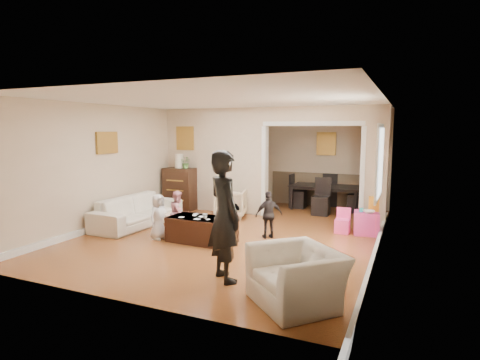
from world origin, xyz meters
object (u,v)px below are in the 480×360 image
at_px(coffee_cup, 205,216).
at_px(table_lamp, 179,161).
at_px(cyan_cup, 361,210).
at_px(sofa, 138,211).
at_px(adult_person, 225,216).
at_px(dresser, 180,189).
at_px(dining_table, 326,198).
at_px(child_kneel_b, 178,213).
at_px(armchair_back, 231,203).
at_px(child_kneel_a, 159,217).
at_px(play_table, 366,223).
at_px(child_toddler, 269,215).
at_px(coffee_table, 202,230).
at_px(armchair_front, 296,277).

bearing_deg(coffee_cup, table_lamp, 130.45).
xyz_separation_m(table_lamp, cyan_cup, (4.60, -0.62, -0.78)).
relative_size(sofa, adult_person, 1.20).
relative_size(dresser, dining_table, 0.60).
distance_m(cyan_cup, child_kneel_b, 3.64).
relative_size(armchair_back, dresser, 0.66).
relative_size(table_lamp, child_kneel_a, 0.42).
relative_size(sofa, cyan_cup, 27.16).
distance_m(sofa, coffee_cup, 2.10).
height_order(play_table, child_toddler, child_toddler).
relative_size(child_kneel_a, child_kneel_b, 0.99).
xyz_separation_m(table_lamp, coffee_table, (1.96, -2.36, -1.04)).
xyz_separation_m(coffee_table, dining_table, (1.54, 3.86, 0.09)).
relative_size(armchair_back, cyan_cup, 8.94).
distance_m(dresser, child_toddler, 3.41).
bearing_deg(sofa, dining_table, -43.94).
distance_m(table_lamp, child_kneel_b, 2.55).
bearing_deg(armchair_back, table_lamp, -22.44).
distance_m(coffee_cup, child_kneel_a, 0.96).
bearing_deg(child_kneel_b, play_table, -83.67).
height_order(armchair_front, table_lamp, table_lamp).
bearing_deg(armchair_front, sofa, -166.19).
bearing_deg(play_table, coffee_cup, -145.16).
bearing_deg(coffee_cup, armchair_back, 102.93).
distance_m(armchair_back, dining_table, 2.59).
bearing_deg(cyan_cup, play_table, 26.57).
bearing_deg(coffee_table, dining_table, 68.32).
bearing_deg(play_table, adult_person, -115.22).
relative_size(armchair_back, coffee_table, 0.58).
xyz_separation_m(adult_person, child_kneel_b, (-1.89, 1.80, -0.47)).
distance_m(table_lamp, child_kneel_a, 2.87).
relative_size(table_lamp, play_table, 0.77).
bearing_deg(armchair_back, child_toddler, 121.37).
xyz_separation_m(dresser, dining_table, (3.49, 1.50, -0.23)).
height_order(table_lamp, child_toddler, table_lamp).
bearing_deg(child_kneel_b, coffee_table, -130.26).
bearing_deg(cyan_cup, coffee_table, -146.65).
bearing_deg(child_kneel_a, adult_person, -110.46).
height_order(armchair_back, coffee_table, armchair_back).
bearing_deg(table_lamp, sofa, -88.17).
bearing_deg(armchair_front, coffee_cup, -175.50).
bearing_deg(dining_table, dresser, -153.44).
bearing_deg(child_toddler, child_kneel_b, -22.64).
relative_size(sofa, table_lamp, 6.04).
xyz_separation_m(sofa, armchair_back, (1.49, 1.58, 0.01)).
height_order(armchair_front, coffee_cup, armchair_front).
bearing_deg(table_lamp, dining_table, 23.25).
bearing_deg(dining_table, table_lamp, -153.44).
bearing_deg(cyan_cup, armchair_front, -95.27).
bearing_deg(sofa, child_kneel_a, -122.15).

